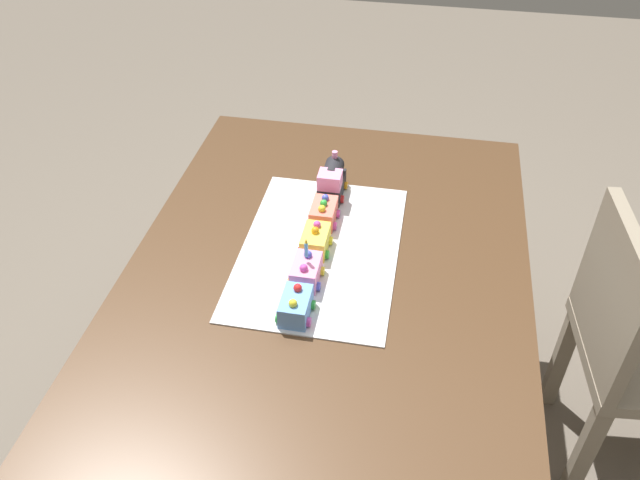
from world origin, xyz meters
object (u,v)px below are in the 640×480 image
object	(u,v)px
cake_locomotive	(332,181)
birthday_candle	(306,248)
cake_car_gondola_sky_blue	(296,306)
cake_car_flatbed_bubblegum	(306,271)
cake_car_hopper_coral	(324,213)
cake_car_caboose_lemon	(315,241)
chair	(634,347)
dining_table	(327,299)

from	to	relation	value
cake_locomotive	birthday_candle	distance (m)	0.36
cake_car_gondola_sky_blue	birthday_candle	distance (m)	0.14
cake_car_flatbed_bubblegum	birthday_candle	size ratio (longest dim) A/B	1.86
cake_car_hopper_coral	cake_car_caboose_lemon	world-z (taller)	same
cake_locomotive	cake_car_flatbed_bubblegum	size ratio (longest dim) A/B	1.40
chair	cake_car_gondola_sky_blue	xyz separation A→B (m)	(0.30, -0.88, 0.30)
cake_car_caboose_lemon	cake_car_gondola_sky_blue	size ratio (longest dim) A/B	1.00
dining_table	cake_car_gondola_sky_blue	distance (m)	0.23
dining_table	cake_locomotive	distance (m)	0.35
chair	birthday_candle	bearing A→B (deg)	96.13
cake_car_caboose_lemon	cake_car_flatbed_bubblegum	xyz separation A→B (m)	(0.12, 0.00, 0.00)
cake_car_caboose_lemon	cake_car_gondola_sky_blue	bearing A→B (deg)	0.00
cake_car_caboose_lemon	dining_table	bearing A→B (deg)	34.48
chair	cake_car_hopper_coral	bearing A→B (deg)	81.24
cake_car_flatbed_bubblegum	cake_car_gondola_sky_blue	bearing A→B (deg)	0.00
cake_car_flatbed_bubblegum	birthday_candle	world-z (taller)	birthday_candle
dining_table	cake_car_gondola_sky_blue	bearing A→B (deg)	-13.71
chair	cake_car_flatbed_bubblegum	size ratio (longest dim) A/B	8.60
cake_car_gondola_sky_blue	cake_car_caboose_lemon	bearing A→B (deg)	180.00
dining_table	cake_car_caboose_lemon	world-z (taller)	cake_car_caboose_lemon
dining_table	cake_car_caboose_lemon	size ratio (longest dim) A/B	14.00
cake_car_flatbed_bubblegum	birthday_candle	distance (m)	0.07
cake_locomotive	cake_car_gondola_sky_blue	xyz separation A→B (m)	(0.48, -0.00, -0.02)
chair	cake_locomotive	bearing A→B (deg)	72.96
cake_locomotive	cake_car_hopper_coral	distance (m)	0.13
cake_car_flatbed_bubblegum	cake_car_gondola_sky_blue	distance (m)	0.12
chair	birthday_candle	world-z (taller)	birthday_candle
dining_table	cake_locomotive	xyz separation A→B (m)	(-0.31, -0.04, 0.16)
cake_car_flatbed_bubblegum	cake_car_gondola_sky_blue	world-z (taller)	same
dining_table	cake_car_gondola_sky_blue	xyz separation A→B (m)	(0.17, -0.04, 0.14)
cake_car_gondola_sky_blue	cake_locomotive	bearing A→B (deg)	180.00
cake_car_caboose_lemon	chair	bearing A→B (deg)	94.31
cake_car_hopper_coral	birthday_candle	xyz separation A→B (m)	(0.23, 0.00, 0.07)
dining_table	cake_locomotive	bearing A→B (deg)	-172.14
cake_car_caboose_lemon	cake_car_gondola_sky_blue	world-z (taller)	same
cake_car_hopper_coral	cake_car_flatbed_bubblegum	size ratio (longest dim) A/B	1.00
cake_car_caboose_lemon	cake_car_hopper_coral	bearing A→B (deg)	180.00
cake_car_hopper_coral	birthday_candle	size ratio (longest dim) A/B	1.86
dining_table	chair	distance (m)	0.86
dining_table	birthday_candle	size ratio (longest dim) A/B	25.97
cake_car_caboose_lemon	cake_car_flatbed_bubblegum	world-z (taller)	same
cake_car_hopper_coral	cake_car_flatbed_bubblegum	distance (m)	0.24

